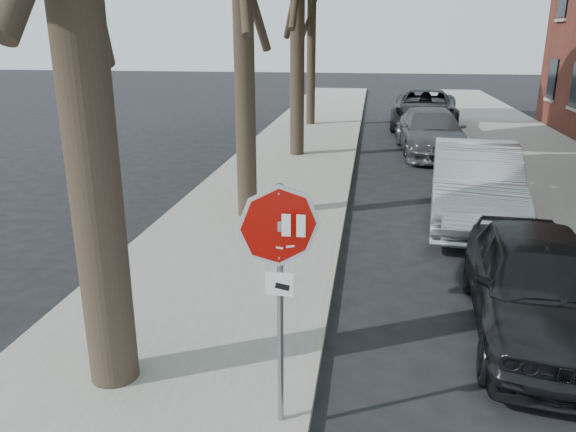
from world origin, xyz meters
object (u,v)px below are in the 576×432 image
(car_b, at_px, (475,184))
(car_d, at_px, (425,109))
(stop_sign, at_px, (280,262))
(car_a, at_px, (538,285))
(car_c, at_px, (431,132))

(car_b, height_order, car_d, car_b)
(stop_sign, bearing_deg, car_a, 38.86)
(stop_sign, height_order, car_d, stop_sign)
(stop_sign, height_order, car_c, stop_sign)
(car_a, distance_m, car_b, 5.10)
(car_c, bearing_deg, car_a, -92.22)
(car_b, bearing_deg, car_d, 95.63)
(stop_sign, distance_m, car_b, 8.37)
(car_a, height_order, car_d, car_d)
(car_a, bearing_deg, stop_sign, -136.64)
(stop_sign, xyz_separation_m, car_a, (3.20, 2.58, -1.21))
(car_c, distance_m, car_d, 6.02)
(car_b, distance_m, car_d, 13.68)
(car_d, bearing_deg, car_b, -84.90)
(car_b, bearing_deg, stop_sign, -106.66)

